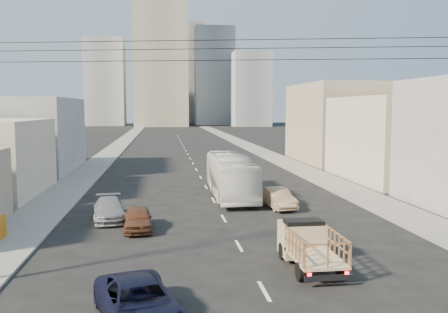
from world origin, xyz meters
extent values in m
cube|color=slate|center=(-11.75, 70.00, 0.06)|extent=(3.50, 180.00, 0.12)
cube|color=slate|center=(11.75, 70.00, 0.06)|extent=(3.50, 180.00, 0.12)
cube|color=silver|center=(0.00, 2.00, 0.01)|extent=(0.15, 2.00, 0.01)
cube|color=silver|center=(0.00, 8.00, 0.01)|extent=(0.15, 2.00, 0.01)
cube|color=silver|center=(0.00, 14.00, 0.01)|extent=(0.15, 2.00, 0.01)
cube|color=silver|center=(0.00, 20.00, 0.01)|extent=(0.15, 2.00, 0.01)
cube|color=silver|center=(0.00, 26.00, 0.01)|extent=(0.15, 2.00, 0.01)
cube|color=silver|center=(0.00, 32.00, 0.01)|extent=(0.15, 2.00, 0.01)
cube|color=silver|center=(0.00, 38.00, 0.01)|extent=(0.15, 2.00, 0.01)
cube|color=silver|center=(0.00, 44.00, 0.01)|extent=(0.15, 2.00, 0.01)
cube|color=silver|center=(0.00, 50.00, 0.01)|extent=(0.15, 2.00, 0.01)
cube|color=silver|center=(0.00, 56.00, 0.01)|extent=(0.15, 2.00, 0.01)
cube|color=silver|center=(0.00, 62.00, 0.01)|extent=(0.15, 2.00, 0.01)
cube|color=silver|center=(0.00, 68.00, 0.01)|extent=(0.15, 2.00, 0.01)
cube|color=silver|center=(0.00, 74.00, 0.01)|extent=(0.15, 2.00, 0.01)
cube|color=silver|center=(0.00, 80.00, 0.01)|extent=(0.15, 2.00, 0.01)
cube|color=silver|center=(0.00, 86.00, 0.01)|extent=(0.15, 2.00, 0.01)
cube|color=silver|center=(0.00, 92.00, 0.01)|extent=(0.15, 2.00, 0.01)
cube|color=silver|center=(0.00, 98.00, 0.01)|extent=(0.15, 2.00, 0.01)
cube|color=silver|center=(0.00, 104.00, 0.01)|extent=(0.15, 2.00, 0.01)
cube|color=tan|center=(2.52, 3.56, 0.70)|extent=(1.90, 3.00, 0.12)
cube|color=tan|center=(2.52, 5.56, 0.95)|extent=(1.90, 1.60, 1.50)
cube|color=black|center=(2.52, 5.31, 1.55)|extent=(1.70, 0.90, 0.70)
cube|color=#2D2D33|center=(2.52, 2.01, 0.40)|extent=(1.90, 0.12, 0.22)
cube|color=#FF0C0C|center=(1.77, 2.01, 0.55)|extent=(0.15, 0.05, 0.12)
cube|color=#FF0C0C|center=(3.27, 2.01, 0.55)|extent=(0.15, 0.05, 0.12)
cylinder|color=black|center=(1.67, 5.66, 0.38)|extent=(0.25, 0.76, 0.76)
cylinder|color=black|center=(3.37, 5.66, 0.38)|extent=(0.25, 0.76, 0.76)
cylinder|color=black|center=(1.67, 2.86, 0.38)|extent=(0.25, 0.76, 0.76)
cylinder|color=black|center=(3.37, 2.86, 0.38)|extent=(0.25, 0.76, 0.76)
imported|color=black|center=(-4.57, -0.17, 0.70)|extent=(3.56, 5.45, 1.40)
imported|color=silver|center=(1.51, 21.51, 1.65)|extent=(2.89, 11.85, 3.29)
imported|color=brown|center=(-5.20, 11.86, 0.66)|extent=(1.74, 3.93, 1.31)
imported|color=#A07C5D|center=(4.13, 16.72, 0.69)|extent=(2.02, 4.33, 1.38)
imported|color=gray|center=(-7.09, 14.55, 0.67)|extent=(2.45, 4.81, 1.34)
cylinder|color=black|center=(0.00, 1.50, 9.30)|extent=(23.01, 5.02, 0.02)
cylinder|color=black|center=(0.00, 1.50, 9.00)|extent=(23.01, 5.02, 0.02)
cylinder|color=black|center=(0.00, 1.50, 8.60)|extent=(23.01, 5.02, 0.02)
cube|color=beige|center=(19.50, 28.00, 4.00)|extent=(11.00, 14.00, 8.00)
cube|color=gray|center=(20.00, 44.00, 5.00)|extent=(12.00, 16.00, 10.00)
cube|color=gray|center=(-19.50, 39.00, 4.00)|extent=(12.00, 16.00, 8.00)
cube|color=tan|center=(-4.00, 170.00, 30.00)|extent=(20.00, 20.00, 60.00)
cube|color=gray|center=(18.00, 185.00, 20.00)|extent=(16.00, 16.00, 40.00)
cube|color=gray|center=(-26.00, 180.00, 17.00)|extent=(15.00, 15.00, 34.00)
cube|color=gray|center=(6.00, 200.00, 22.00)|extent=(18.00, 18.00, 44.00)
cube|color=gray|center=(30.00, 165.00, 14.00)|extent=(14.00, 14.00, 28.00)
camera|label=1|loc=(-3.76, -15.00, 6.91)|focal=38.00mm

